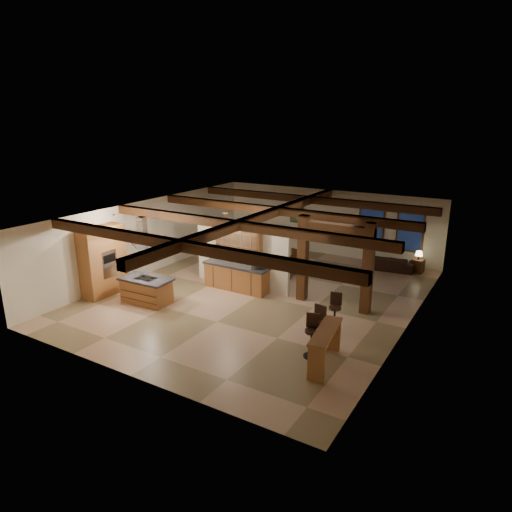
{
  "coord_description": "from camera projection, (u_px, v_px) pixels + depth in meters",
  "views": [
    {
      "loc": [
        7.5,
        -12.66,
        5.89
      ],
      "look_at": [
        -0.42,
        0.5,
        1.24
      ],
      "focal_mm": 32.0,
      "sensor_mm": 36.0,
      "label": 1
    }
  ],
  "objects": [
    {
      "name": "ground",
      "position": [
        259.0,
        296.0,
        15.79
      ],
      "size": [
        12.0,
        12.0,
        0.0
      ],
      "primitive_type": "plane",
      "color": "tan",
      "rests_on": "ground"
    },
    {
      "name": "room_walls",
      "position": [
        259.0,
        246.0,
        15.27
      ],
      "size": [
        12.0,
        12.0,
        12.0
      ],
      "color": "white",
      "rests_on": "ground"
    },
    {
      "name": "ceiling_beams",
      "position": [
        259.0,
        217.0,
        14.99
      ],
      "size": [
        10.0,
        12.0,
        0.28
      ],
      "color": "#3D1E0F",
      "rests_on": "room_walls"
    },
    {
      "name": "timber_posts",
      "position": [
        335.0,
        254.0,
        14.45
      ],
      "size": [
        2.5,
        0.3,
        2.9
      ],
      "color": "#3D1E0F",
      "rests_on": "ground"
    },
    {
      "name": "partition_wall",
      "position": [
        242.0,
        257.0,
        16.37
      ],
      "size": [
        3.8,
        0.18,
        2.2
      ],
      "primitive_type": "cube",
      "color": "white",
      "rests_on": "ground"
    },
    {
      "name": "pantry_cabinet",
      "position": [
        103.0,
        261.0,
        15.61
      ],
      "size": [
        0.67,
        1.6,
        2.4
      ],
      "color": "#9E6433",
      "rests_on": "ground"
    },
    {
      "name": "back_counter",
      "position": [
        236.0,
        277.0,
        16.23
      ],
      "size": [
        2.5,
        0.66,
        0.94
      ],
      "color": "#9E6433",
      "rests_on": "ground"
    },
    {
      "name": "upper_display_cabinet",
      "position": [
        239.0,
        238.0,
        16.0
      ],
      "size": [
        1.8,
        0.36,
        0.95
      ],
      "color": "#9E6433",
      "rests_on": "partition_wall"
    },
    {
      "name": "range_hood",
      "position": [
        144.0,
        251.0,
        14.72
      ],
      "size": [
        1.1,
        1.1,
        1.4
      ],
      "color": "silver",
      "rests_on": "room_walls"
    },
    {
      "name": "back_windows",
      "position": [
        390.0,
        229.0,
        18.84
      ],
      "size": [
        2.7,
        0.07,
        1.7
      ],
      "color": "#3D1E0F",
      "rests_on": "room_walls"
    },
    {
      "name": "framed_art",
      "position": [
        297.0,
        214.0,
        20.9
      ],
      "size": [
        0.65,
        0.05,
        0.85
      ],
      "color": "#3D1E0F",
      "rests_on": "room_walls"
    },
    {
      "name": "recessed_cans",
      "position": [
        160.0,
        216.0,
        14.62
      ],
      "size": [
        3.16,
        2.46,
        0.03
      ],
      "color": "silver",
      "rests_on": "room_walls"
    },
    {
      "name": "kitchen_island",
      "position": [
        147.0,
        290.0,
        15.11
      ],
      "size": [
        1.76,
        0.99,
        0.86
      ],
      "color": "#9E6433",
      "rests_on": "ground"
    },
    {
      "name": "dining_table",
      "position": [
        277.0,
        265.0,
        18.05
      ],
      "size": [
        1.88,
        1.09,
        0.65
      ],
      "primitive_type": "imported",
      "rotation": [
        0.0,
        0.0,
        -0.03
      ],
      "color": "#3A170E",
      "rests_on": "ground"
    },
    {
      "name": "sofa",
      "position": [
        389.0,
        263.0,
        18.42
      ],
      "size": [
        2.02,
        0.99,
        0.57
      ],
      "primitive_type": "imported",
      "rotation": [
        0.0,
        0.0,
        3.27
      ],
      "color": "black",
      "rests_on": "ground"
    },
    {
      "name": "microwave",
      "position": [
        258.0,
        265.0,
        15.62
      ],
      "size": [
        0.48,
        0.37,
        0.24
      ],
      "primitive_type": "imported",
      "rotation": [
        0.0,
        0.0,
        3.34
      ],
      "color": "#BCBCC1",
      "rests_on": "back_counter"
    },
    {
      "name": "bar_counter",
      "position": [
        325.0,
        342.0,
        11.19
      ],
      "size": [
        0.7,
        1.84,
        0.94
      ],
      "color": "#9E6433",
      "rests_on": "ground"
    },
    {
      "name": "side_table",
      "position": [
        418.0,
        266.0,
        18.1
      ],
      "size": [
        0.48,
        0.48,
        0.54
      ],
      "primitive_type": "cube",
      "rotation": [
        0.0,
        0.0,
        -0.11
      ],
      "color": "#3D1E0F",
      "rests_on": "ground"
    },
    {
      "name": "table_lamp",
      "position": [
        419.0,
        254.0,
        17.95
      ],
      "size": [
        0.29,
        0.29,
        0.34
      ],
      "color": "black",
      "rests_on": "side_table"
    },
    {
      "name": "bar_stool_a",
      "position": [
        312.0,
        335.0,
        11.62
      ],
      "size": [
        0.42,
        0.43,
        1.14
      ],
      "color": "black",
      "rests_on": "ground"
    },
    {
      "name": "bar_stool_b",
      "position": [
        317.0,
        327.0,
        12.04
      ],
      "size": [
        0.41,
        0.43,
        1.18
      ],
      "color": "black",
      "rests_on": "ground"
    },
    {
      "name": "bar_stool_c",
      "position": [
        335.0,
        312.0,
        13.07
      ],
      "size": [
        0.4,
        0.41,
        1.12
      ],
      "color": "black",
      "rests_on": "ground"
    },
    {
      "name": "dining_chairs",
      "position": [
        277.0,
        260.0,
        17.98
      ],
      "size": [
        2.12,
        2.12,
        1.05
      ],
      "color": "#3D1E0F",
      "rests_on": "ground"
    }
  ]
}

